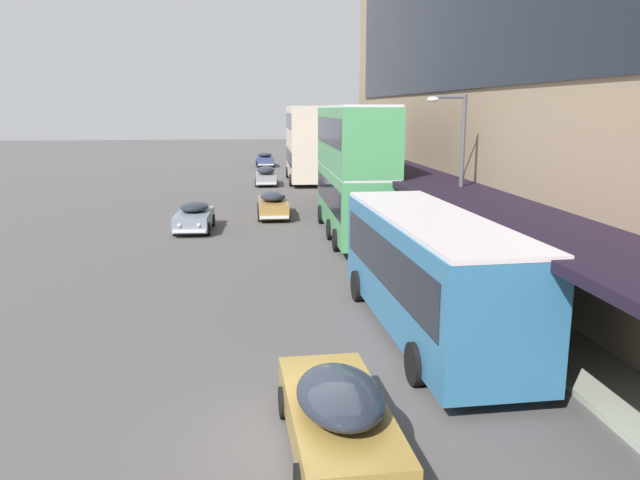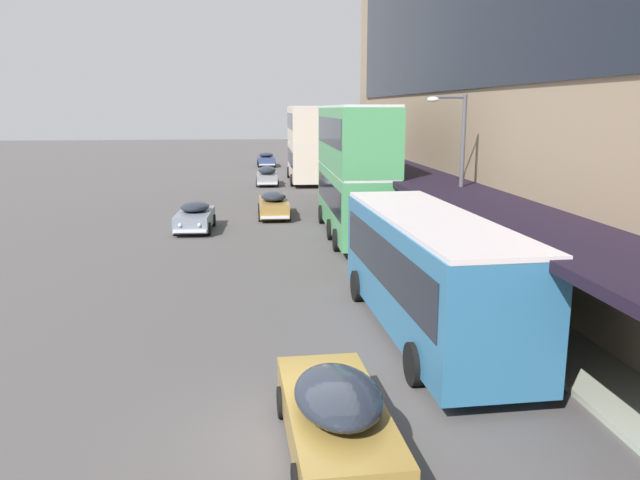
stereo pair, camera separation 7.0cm
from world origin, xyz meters
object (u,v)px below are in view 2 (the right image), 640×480
transit_bus_kerbside_rear (429,267)px  sedan_oncoming_rear (336,415)px  sedan_far_back (274,204)px  sedan_lead_mid (195,216)px  sedan_second_mid (266,159)px  pedestrian_at_kerb (525,285)px  transit_bus_kerbside_front (354,167)px  street_lamp (457,169)px  sedan_oncoming_front (267,176)px  transit_bus_kerbside_far (304,142)px

transit_bus_kerbside_rear → sedan_oncoming_rear: (-3.35, -5.79, -1.19)m
sedan_far_back → sedan_lead_mid: 5.53m
transit_bus_kerbside_rear → sedan_second_mid: transit_bus_kerbside_rear is taller
sedan_second_mid → pedestrian_at_kerb: pedestrian_at_kerb is taller
transit_bus_kerbside_front → sedan_second_mid: (-3.27, 38.79, -2.65)m
pedestrian_at_kerb → street_lamp: 6.53m
sedan_second_mid → street_lamp: (5.93, -46.21, 3.22)m
sedan_oncoming_front → street_lamp: (6.31, -29.00, 3.23)m
sedan_far_back → sedan_oncoming_front: 15.71m
transit_bus_kerbside_far → pedestrian_at_kerb: (3.26, -36.80, -2.27)m
transit_bus_kerbside_rear → sedan_lead_mid: 17.96m
sedan_oncoming_rear → pedestrian_at_kerb: 9.07m
street_lamp → transit_bus_kerbside_front: bearing=109.7°
transit_bus_kerbside_front → transit_bus_kerbside_far: (-0.41, 23.48, 0.03)m
transit_bus_kerbside_front → sedan_far_back: 7.44m
sedan_oncoming_front → street_lamp: street_lamp is taller
sedan_oncoming_rear → sedan_oncoming_front: 41.26m
sedan_oncoming_front → transit_bus_kerbside_front: bearing=-80.4°
sedan_far_back → street_lamp: bearing=-64.3°
sedan_far_back → sedan_second_mid: (0.45, 32.92, 0.01)m
transit_bus_kerbside_rear → sedan_lead_mid: transit_bus_kerbside_rear is taller
pedestrian_at_kerb → sedan_lead_mid: bearing=124.7°
sedan_lead_mid → street_lamp: (10.59, -9.71, 3.25)m
transit_bus_kerbside_far → pedestrian_at_kerb: 37.01m
pedestrian_at_kerb → sedan_second_mid: bearing=96.7°
transit_bus_kerbside_far → sedan_far_back: bearing=-100.7°
sedan_oncoming_rear → sedan_second_mid: bearing=89.7°
sedan_oncoming_front → sedan_lead_mid: bearing=-102.5°
sedan_lead_mid → sedan_oncoming_front: bearing=77.5°
sedan_oncoming_rear → transit_bus_kerbside_rear: bearing=59.9°
sedan_lead_mid → street_lamp: 14.73m
sedan_oncoming_rear → transit_bus_kerbside_front: bearing=79.7°
street_lamp → sedan_oncoming_front: bearing=102.3°
transit_bus_kerbside_rear → transit_bus_kerbside_far: transit_bus_kerbside_far is taller
sedan_second_mid → sedan_oncoming_rear: sedan_second_mid is taller
transit_bus_kerbside_front → sedan_far_back: bearing=122.4°
sedan_second_mid → street_lamp: 46.70m
sedan_lead_mid → sedan_oncoming_front: (4.28, 19.29, 0.02)m
sedan_second_mid → transit_bus_kerbside_rear: bearing=-86.7°
transit_bus_kerbside_rear → pedestrian_at_kerb: (3.08, 0.58, -0.76)m
transit_bus_kerbside_front → street_lamp: (2.65, -7.42, 0.57)m
pedestrian_at_kerb → street_lamp: (-0.20, 5.89, 2.81)m
sedan_second_mid → sedan_oncoming_front: (-0.38, -17.21, -0.01)m
sedan_lead_mid → sedan_oncoming_rear: bearing=-78.8°
sedan_far_back → sedan_oncoming_front: sedan_oncoming_front is taller
transit_bus_kerbside_rear → pedestrian_at_kerb: transit_bus_kerbside_rear is taller
transit_bus_kerbside_front → transit_bus_kerbside_far: transit_bus_kerbside_far is taller
pedestrian_at_kerb → transit_bus_kerbside_front: bearing=102.1°
transit_bus_kerbside_far → sedan_far_back: 18.13m
street_lamp → pedestrian_at_kerb: bearing=-88.1°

